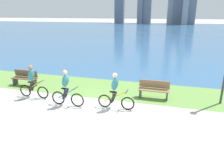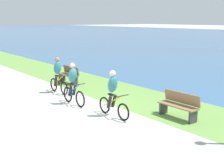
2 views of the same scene
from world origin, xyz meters
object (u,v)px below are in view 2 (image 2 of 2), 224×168
Objects in this scene: cyclist_lead at (113,94)px; bench_near_path at (179,105)px; cyclist_trailing at (73,84)px; cyclist_distant_rear at (58,75)px; bench_far_along_path at (69,75)px.

bench_near_path is (1.53, 1.70, -0.38)m from cyclist_lead.
cyclist_trailing is at bearing -172.50° from cyclist_lead.
cyclist_trailing is 2.14m from cyclist_distant_rear.
cyclist_distant_rear is at bearing -42.81° from bench_far_along_path.
cyclist_lead is at bearing -132.02° from bench_near_path.
cyclist_lead is at bearing -1.98° from cyclist_distant_rear.
bench_far_along_path is at bearing 137.19° from cyclist_distant_rear.
cyclist_lead is at bearing -15.47° from bench_far_along_path.
cyclist_distant_rear reaches higher than cyclist_lead.
cyclist_lead is 6.13m from bench_far_along_path.
cyclist_trailing reaches higher than bench_near_path.
bench_near_path is at bearing 47.98° from cyclist_lead.
cyclist_distant_rear is 1.11× the size of bench_near_path.
cyclist_distant_rear is at bearing 178.02° from cyclist_lead.
cyclist_lead is 1.11× the size of bench_far_along_path.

